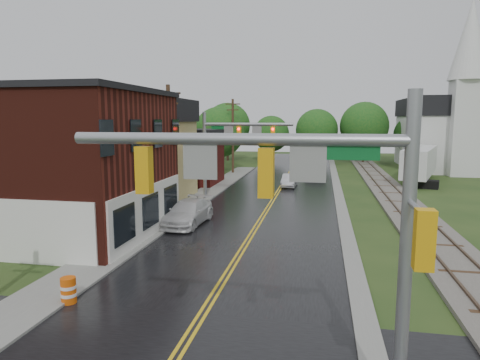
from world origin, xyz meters
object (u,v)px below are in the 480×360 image
(tree_left_c, at_px, (165,138))
(pickup_white, at_px, (188,213))
(tree_left_a, at_px, (6,139))
(tree_left_e, at_px, (220,133))
(suv_dark, at_px, (316,172))
(brick_building, at_px, (34,162))
(utility_pole_b, at_px, (169,146))
(utility_pole_c, at_px, (233,135))
(church, at_px, (448,125))
(tree_left_b, at_px, (97,128))
(sedan_silver, at_px, (289,181))
(construction_barrel, at_px, (69,291))
(semi_trailer, at_px, (420,162))
(traffic_signal_far, at_px, (230,140))
(traffic_signal_near, at_px, (302,199))

(tree_left_c, relative_size, pickup_white, 1.46)
(tree_left_a, xyz_separation_m, tree_left_e, (11.00, 24.00, -0.30))
(suv_dark, bearing_deg, brick_building, -117.26)
(utility_pole_b, distance_m, utility_pole_c, 22.00)
(church, relative_size, tree_left_a, 2.31)
(tree_left_b, xyz_separation_m, sedan_silver, (18.65, 2.89, -5.09))
(utility_pole_b, relative_size, tree_left_e, 1.10)
(church, xyz_separation_m, construction_barrel, (-25.00, -47.33, -5.35))
(brick_building, relative_size, tree_left_b, 1.48)
(suv_dark, bearing_deg, tree_left_e, 164.83)
(tree_left_c, bearing_deg, tree_left_b, -116.56)
(pickup_white, bearing_deg, tree_left_a, 170.95)
(utility_pole_b, distance_m, semi_trailer, 28.00)
(tree_left_a, bearing_deg, traffic_signal_far, 17.30)
(traffic_signal_far, bearing_deg, construction_barrel, -94.25)
(tree_left_a, xyz_separation_m, tree_left_c, (6.00, 18.00, -0.60))
(brick_building, bearing_deg, traffic_signal_far, 53.08)
(traffic_signal_far, height_order, tree_left_b, tree_left_b)
(utility_pole_b, distance_m, tree_left_e, 23.99)
(tree_left_b, distance_m, semi_trailer, 33.20)
(traffic_signal_near, distance_m, tree_left_b, 36.73)
(construction_barrel, bearing_deg, tree_left_b, 116.74)
(tree_left_e, xyz_separation_m, suv_dark, (12.09, -3.98, -4.18))
(utility_pole_c, bearing_deg, traffic_signal_far, -78.91)
(tree_left_a, relative_size, suv_dark, 1.89)
(church, distance_m, utility_pole_c, 28.54)
(tree_left_b, bearing_deg, tree_left_c, 63.44)
(brick_building, xyz_separation_m, sedan_silver, (13.28, 19.79, -3.52))
(traffic_signal_near, distance_m, utility_pole_c, 43.24)
(traffic_signal_near, distance_m, traffic_signal_far, 25.94)
(pickup_white, bearing_deg, church, 59.07)
(brick_building, xyz_separation_m, traffic_signal_near, (15.96, -13.00, 0.82))
(tree_left_b, relative_size, tree_left_c, 1.27)
(tree_left_b, relative_size, suv_dark, 2.12)
(traffic_signal_near, height_order, semi_trailer, traffic_signal_near)
(tree_left_a, xyz_separation_m, pickup_white, (15.50, -3.49, -4.36))
(traffic_signal_near, bearing_deg, brick_building, 140.83)
(semi_trailer, height_order, construction_barrel, semi_trailer)
(church, relative_size, traffic_signal_far, 2.72)
(church, height_order, construction_barrel, church)
(traffic_signal_near, distance_m, tree_left_a, 30.66)
(traffic_signal_near, height_order, suv_dark, traffic_signal_near)
(traffic_signal_far, relative_size, tree_left_a, 0.85)
(sedan_silver, distance_m, semi_trailer, 14.50)
(suv_dark, xyz_separation_m, pickup_white, (-7.59, -23.51, 0.12))
(tree_left_c, height_order, construction_barrel, tree_left_c)
(church, relative_size, tree_left_e, 2.45)
(church, relative_size, utility_pole_c, 2.22)
(church, relative_size, tree_left_b, 2.06)
(traffic_signal_far, bearing_deg, traffic_signal_near, -74.48)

